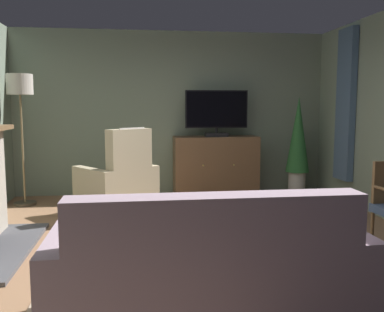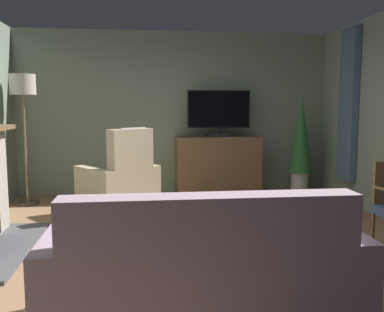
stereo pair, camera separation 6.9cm
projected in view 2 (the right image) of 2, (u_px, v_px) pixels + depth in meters
name	position (u px, v px, depth m)	size (l,w,h in m)	color
ground_plane	(197.00, 252.00, 4.36)	(5.74, 6.44, 0.04)	#936B4C
wall_back	(175.00, 113.00, 7.13)	(5.74, 0.10, 2.69)	gray
curtain_panel_far	(348.00, 105.00, 6.33)	(0.10, 0.44, 2.26)	slate
rug_central	(183.00, 270.00, 3.79)	(2.42, 1.69, 0.01)	tan
tv_cabinet	(218.00, 167.00, 6.96)	(1.36, 0.53, 0.97)	#4A3523
television	(219.00, 112.00, 6.81)	(1.01, 0.20, 0.74)	black
coffee_table	(196.00, 216.00, 4.06)	(1.16, 0.60, 0.47)	brown
tv_remote	(189.00, 209.00, 4.08)	(0.17, 0.05, 0.02)	black
folded_newspaper	(181.00, 211.00, 4.05)	(0.30, 0.22, 0.01)	silver
sofa_floral	(202.00, 283.00, 2.75)	(1.99, 0.94, 0.97)	#AD93A3
armchair_angled_to_table	(120.00, 187.00, 5.81)	(1.19, 1.18, 1.19)	tan
potted_plant_leafy_by_curtain	(301.00, 141.00, 6.95)	(0.38, 0.38, 1.62)	beige
cat	(91.00, 225.00, 4.87)	(0.61, 0.35, 0.23)	#2D2D33
floor_lamp	(23.00, 97.00, 6.18)	(0.37, 0.37, 1.92)	#4C4233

